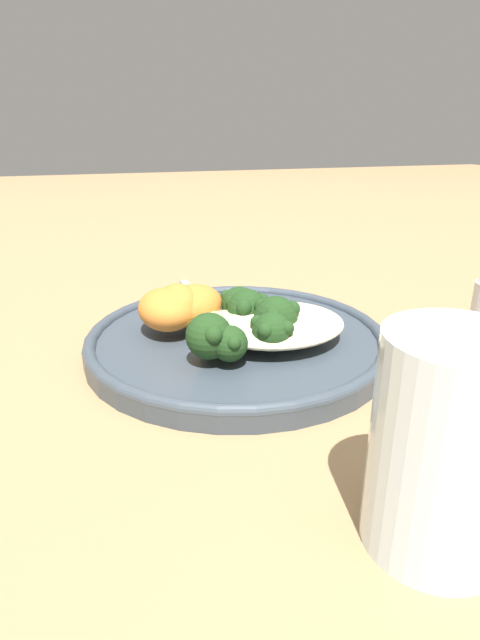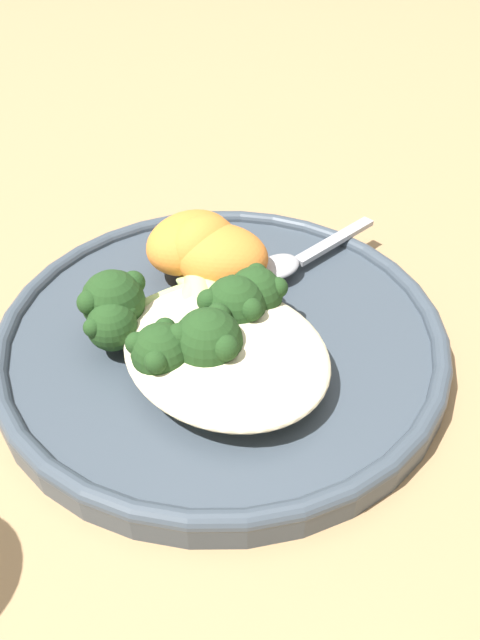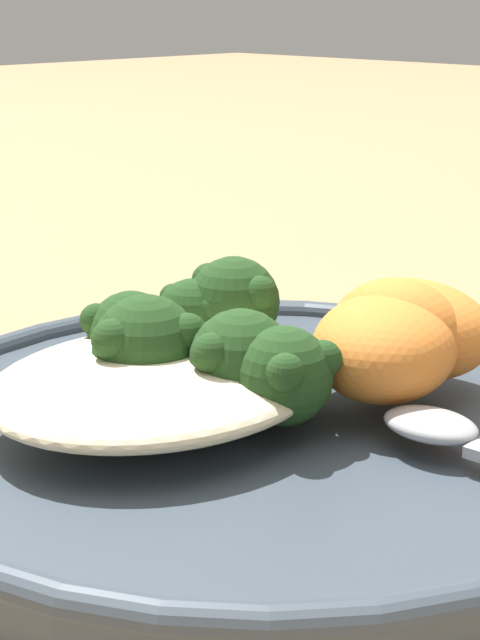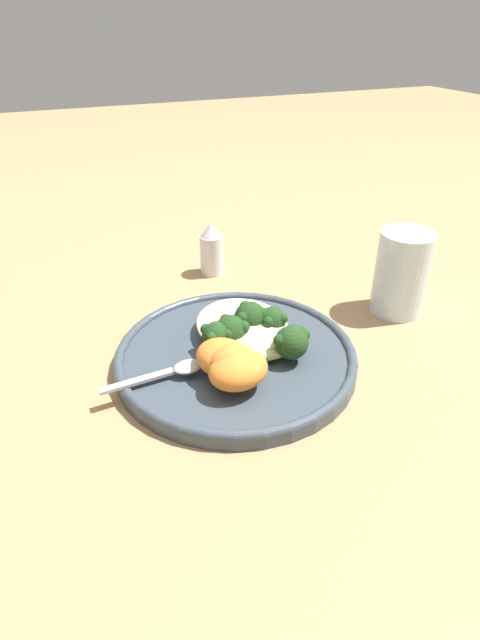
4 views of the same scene
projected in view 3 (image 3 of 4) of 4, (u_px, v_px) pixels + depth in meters
The scene contains 13 objects.
ground_plane at pixel (267, 434), 0.42m from camera, with size 4.00×4.00×0.00m, color #9E7A51.
plate at pixel (257, 428), 0.40m from camera, with size 0.29×0.29×0.02m.
quinoa_mound at pixel (158, 382), 0.39m from camera, with size 0.13×0.11×0.02m, color beige.
broccoli_stalk_0 at pixel (245, 310), 0.45m from camera, with size 0.04×0.11×0.04m.
broccoli_stalk_1 at pixel (215, 325), 0.45m from camera, with size 0.03×0.10×0.03m.
broccoli_stalk_2 at pixel (187, 343), 0.42m from camera, with size 0.09×0.11×0.03m.
broccoli_stalk_3 at pixel (193, 352), 0.40m from camera, with size 0.12×0.09×0.04m.
broccoli_stalk_4 at pixel (259, 361), 0.39m from camera, with size 0.09×0.04×0.04m.
broccoli_stalk_5 at pixel (290, 374), 0.38m from camera, with size 0.08×0.04×0.04m.
sweet_potato_chunk_0 at pixel (384, 347), 0.40m from camera, with size 0.07×0.05×0.04m, color orange.
sweet_potato_chunk_1 at pixel (397, 332), 0.41m from camera, with size 0.05×0.04×0.04m, color orange.
sweet_potato_chunk_2 at pixel (411, 329), 0.42m from camera, with size 0.07×0.05×0.04m, color orange.
spoon at pixel (469, 440), 0.35m from camera, with size 0.03×0.12×0.01m.
Camera 3 is at (-0.29, -0.27, 0.17)m, focal length 60.00 mm.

